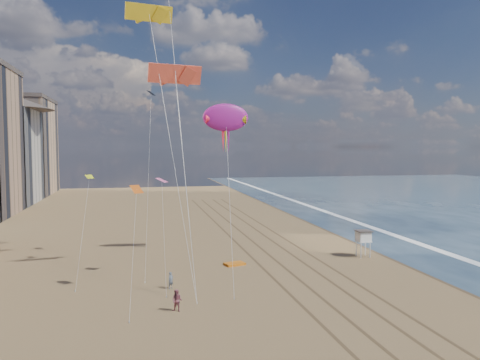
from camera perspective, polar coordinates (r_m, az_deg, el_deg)
The scene contains 11 objects.
ground at distance 32.61m, azimuth 16.23°, elevation -20.15°, with size 260.00×260.00×0.00m, color brown.
wet_sand at distance 75.20m, azimuth 14.33°, elevation -6.24°, with size 260.00×260.00×0.00m, color #42301E.
foam at distance 77.17m, azimuth 17.14°, elevation -6.03°, with size 260.00×260.00×0.00m, color white.
tracks at distance 60.04m, azimuth 4.44°, elevation -8.72°, with size 7.68×120.00×0.01m.
lifeguard_stand at distance 58.75m, azimuth 14.80°, elevation -6.68°, with size 1.78×1.78×3.21m.
grounded_kite at distance 53.46m, azimuth -0.66°, elevation -10.18°, with size 2.21×1.41×0.25m, color orange.
show_kite at distance 56.99m, azimuth -1.76°, elevation 7.58°, with size 5.01×8.96×23.12m.
kite_flyer_a at distance 45.28m, azimuth -8.44°, elevation -12.00°, with size 0.58×0.38×1.58m, color slate.
kite_flyer_b at distance 39.24m, azimuth -7.69°, elevation -14.36°, with size 0.88×0.69×1.81m, color #8C4752.
parafoils at distance 52.24m, azimuth -9.23°, elevation 18.98°, with size 7.63×6.60×13.67m.
small_kites at distance 49.14m, azimuth -12.62°, elevation 2.32°, with size 9.00×13.28×10.55m.
Camera 1 is at (-14.49, -26.01, 13.29)m, focal length 35.00 mm.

